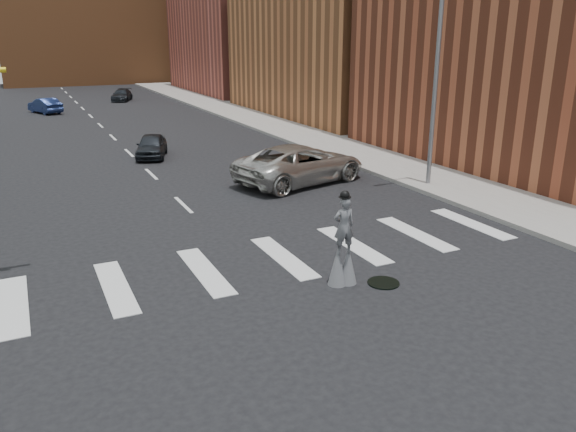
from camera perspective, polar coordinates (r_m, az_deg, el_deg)
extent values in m
plane|color=black|center=(16.40, -3.09, -6.11)|extent=(160.00, 160.00, 0.00)
cube|color=gray|center=(43.42, -0.49, 9.11)|extent=(5.00, 90.00, 0.18)
cylinder|color=black|center=(16.13, 9.67, -6.71)|extent=(0.90, 0.90, 0.04)
cube|color=#A64C3D|center=(73.38, -3.57, 20.38)|extent=(16.00, 22.00, 20.00)
cube|color=#A76134|center=(92.66, -19.29, 18.32)|extent=(26.00, 14.00, 18.00)
cylinder|color=slate|center=(26.03, 14.73, 12.51)|extent=(0.20, 0.20, 9.00)
cylinder|color=#332314|center=(15.86, 6.09, -5.29)|extent=(0.07, 0.07, 0.89)
cylinder|color=#332314|center=(15.74, 5.03, -5.45)|extent=(0.07, 0.07, 0.89)
cone|color=#5E5F63|center=(15.82, 6.11, -4.92)|extent=(0.52, 0.52, 1.12)
cone|color=#5E5F63|center=(15.70, 5.04, -5.07)|extent=(0.52, 0.52, 1.12)
imported|color=#5E5F63|center=(15.35, 5.70, -1.04)|extent=(0.64, 0.46, 1.63)
sphere|color=black|center=(15.09, 5.80, 2.11)|extent=(0.26, 0.26, 0.26)
cylinder|color=black|center=(15.11, 5.80, 1.93)|extent=(0.34, 0.34, 0.02)
cube|color=yellow|center=(15.33, 5.54, 0.71)|extent=(0.22, 0.05, 0.10)
imported|color=beige|center=(26.54, 1.28, 5.32)|extent=(7.11, 4.59, 1.82)
imported|color=black|center=(33.34, -13.69, 6.95)|extent=(2.70, 4.15, 1.31)
imported|color=navy|center=(55.97, -23.46, 10.25)|extent=(2.89, 4.39, 1.37)
imported|color=black|center=(64.27, -16.53, 11.69)|extent=(3.10, 4.52, 1.21)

